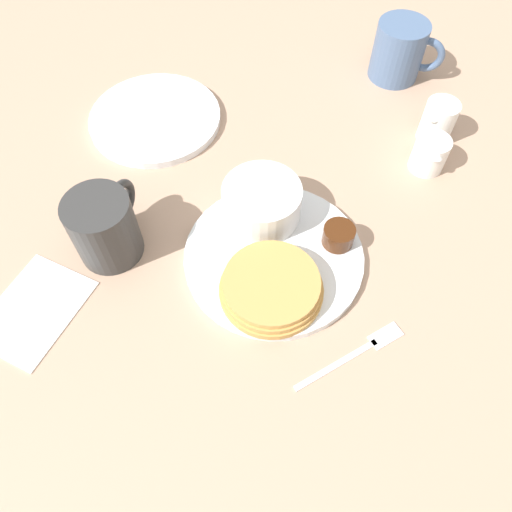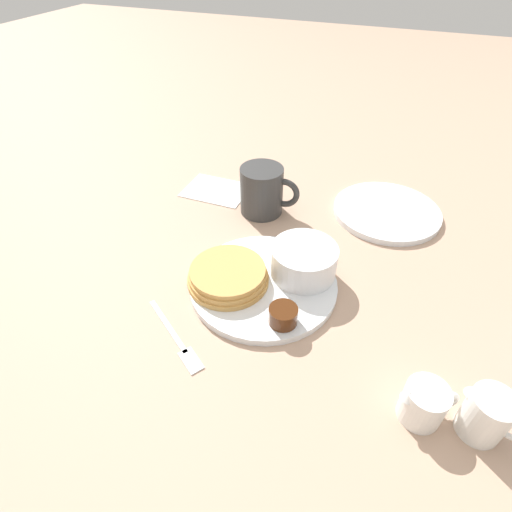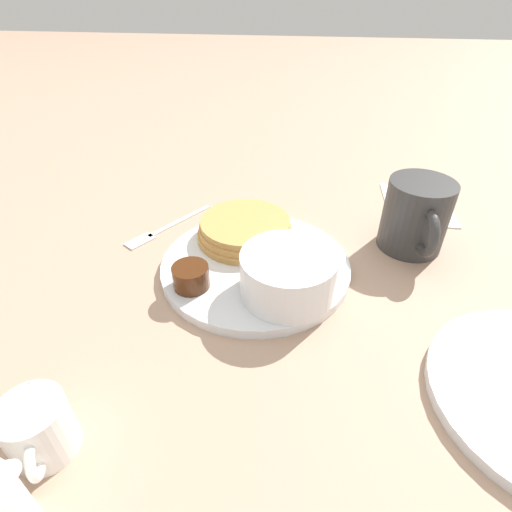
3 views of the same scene
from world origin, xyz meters
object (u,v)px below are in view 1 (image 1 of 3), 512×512
Objects in this scene: second_mug at (400,51)px; coffee_mug at (105,227)px; fork at (362,350)px; creamer_pitcher_far at (438,121)px; creamer_pitcher_near at (430,153)px; bowl at (262,201)px; plate at (274,257)px.

coffee_mug is at bearing -24.28° from second_mug.
second_mug reaches higher than fork.
second_mug reaches higher than creamer_pitcher_far.
creamer_pitcher_far is at bearing 39.57° from second_mug.
creamer_pitcher_near is at bearing 5.22° from creamer_pitcher_far.
creamer_pitcher_far is 0.62× the size of second_mug.
second_mug is at bearing -140.43° from creamer_pitcher_far.
bowl is 0.23m from fork.
bowl is 1.45× the size of creamer_pitcher_far.
creamer_pitcher_near is at bearing 29.65° from second_mug.
bowl is 1.55× the size of creamer_pitcher_near.
plate is 2.22× the size of bowl.
coffee_mug is at bearing -50.90° from bowl.
bowl is 0.20m from coffee_mug.
fork is (0.38, 0.02, -0.03)m from creamer_pitcher_far.
coffee_mug is (0.08, -0.20, 0.04)m from plate.
plate is at bearing -115.91° from fork.
bowl is at bearing -10.70° from second_mug.
coffee_mug is at bearing -40.23° from creamer_pitcher_far.
bowl is at bearing -42.11° from creamer_pitcher_near.
fork is at bearing 90.82° from coffee_mug.
plate is 0.16m from fork.
plate is 0.28m from creamer_pitcher_near.
creamer_pitcher_near is (-0.20, 0.18, -0.01)m from bowl.
creamer_pitcher_near is at bearing -177.92° from fork.
creamer_pitcher_far is 0.39m from fork.
bowl is 0.90× the size of coffee_mug.
plate is 2.00× the size of second_mug.
coffee_mug is at bearing -45.93° from creamer_pitcher_near.
creamer_pitcher_near is 0.58× the size of second_mug.
plate reaches higher than fork.
coffee_mug is 0.35m from fork.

